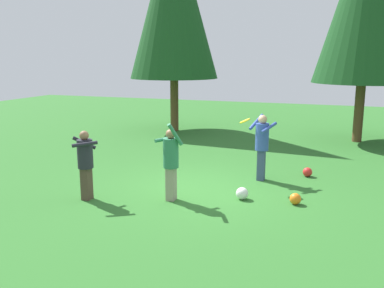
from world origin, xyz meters
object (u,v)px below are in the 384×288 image
Objects in this scene: person_thrower at (171,158)px; person_bystander at (85,159)px; frisbee at (245,121)px; person_catcher at (262,142)px; ball_orange at (295,199)px; ball_red at (307,172)px; ball_white at (242,193)px.

person_bystander is (-1.79, -0.60, -0.03)m from person_thrower.
frisbee is (1.27, 1.61, 0.67)m from person_thrower.
ball_orange is (1.05, -1.59, -0.89)m from person_catcher.
person_catcher is at bearing 62.84° from frisbee.
person_thrower is 7.12× the size of ball_red.
person_catcher is 1.60m from ball_red.
ball_orange is at bearing -91.60° from ball_red.
ball_red is at bearing 149.92° from person_catcher.
ball_orange is at bearing -35.25° from frisbee.
person_bystander is at bearing -141.72° from ball_red.
frisbee is (-0.32, -0.62, 0.61)m from person_catcher.
person_thrower is 1.04× the size of person_catcher.
person_thrower is at bearing -8.32° from person_catcher.
person_thrower reaches higher than frisbee.
ball_orange is 2.31m from ball_red.
ball_white reaches higher than ball_red.
ball_orange is at bearing -38.07° from person_thrower.
person_thrower is at bearing -132.54° from ball_red.
person_thrower is 7.13× the size of ball_orange.
ball_white is at bearing -176.74° from ball_orange.
person_bystander is 3.84m from frisbee.
frisbee reaches higher than ball_orange.
frisbee is 1.11× the size of ball_white.
person_catcher is at bearing 86.21° from ball_white.
person_bystander is at bearing -160.23° from ball_white.
person_catcher is 6.18× the size of ball_white.
ball_white is at bearing -30.48° from person_thrower.
frisbee is at bearing 0.00° from person_catcher.
person_thrower reaches higher than person_catcher.
person_thrower is 1.89m from person_bystander.
ball_orange is (2.64, 0.64, -0.83)m from person_thrower.
person_thrower is 6.45× the size of ball_white.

